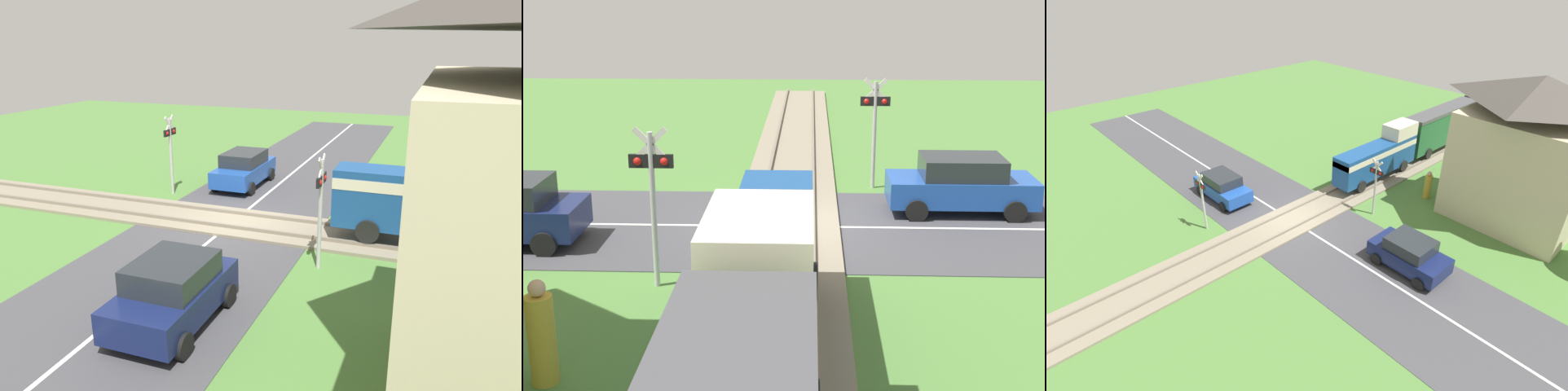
# 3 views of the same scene
# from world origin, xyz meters

# --- Properties ---
(ground_plane) EXTENTS (60.00, 60.00, 0.00)m
(ground_plane) POSITION_xyz_m (0.00, 0.00, 0.00)
(ground_plane) COLOR #4C7A38
(road_surface) EXTENTS (48.00, 6.40, 0.02)m
(road_surface) POSITION_xyz_m (0.00, 0.00, 0.01)
(road_surface) COLOR #424247
(road_surface) RESTS_ON ground_plane
(track_bed) EXTENTS (2.80, 48.00, 0.24)m
(track_bed) POSITION_xyz_m (0.00, 0.00, 0.07)
(track_bed) COLOR gray
(track_bed) RESTS_ON ground_plane
(train) EXTENTS (1.58, 22.74, 3.18)m
(train) POSITION_xyz_m (0.00, 15.36, 1.89)
(train) COLOR navy
(train) RESTS_ON track_bed
(car_near_crossing) EXTENTS (4.01, 1.89, 1.60)m
(car_near_crossing) POSITION_xyz_m (-4.78, -1.44, 0.83)
(car_near_crossing) COLOR #1E4CA8
(car_near_crossing) RESTS_ON ground_plane
(car_far_side) EXTENTS (3.62, 1.97, 1.63)m
(car_far_side) POSITION_xyz_m (6.72, 1.44, 0.84)
(car_far_side) COLOR #141E4C
(car_far_side) RESTS_ON ground_plane
(crossing_signal_west_approach) EXTENTS (0.90, 0.18, 3.41)m
(crossing_signal_west_approach) POSITION_xyz_m (-2.57, -3.91, 2.17)
(crossing_signal_west_approach) COLOR #B7B7B7
(crossing_signal_west_approach) RESTS_ON ground_plane
(crossing_signal_east_approach) EXTENTS (0.90, 0.18, 3.41)m
(crossing_signal_east_approach) POSITION_xyz_m (2.57, 3.91, 2.17)
(crossing_signal_east_approach) COLOR #B7B7B7
(crossing_signal_east_approach) RESTS_ON ground_plane
(station_building) EXTENTS (6.89, 5.10, 8.00)m
(station_building) POSITION_xyz_m (7.97, 9.10, 3.89)
(station_building) COLOR #C6B793
(station_building) RESTS_ON ground_plane
(pedestrian_by_station) EXTENTS (0.44, 0.44, 1.77)m
(pedestrian_by_station) POSITION_xyz_m (3.57, 7.80, 0.81)
(pedestrian_by_station) COLOR gold
(pedestrian_by_station) RESTS_ON ground_plane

